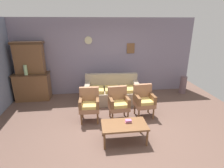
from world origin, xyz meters
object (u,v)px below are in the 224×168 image
(floor_vase_by_wall, at_px, (183,85))
(vase_on_cabinet, at_px, (25,70))
(floral_couch, at_px, (112,92))
(book_stack_on_table, at_px, (128,121))
(side_cabinet, at_px, (33,86))
(armchair_by_doorway, at_px, (144,99))
(armchair_near_couch_end, at_px, (89,103))
(coffee_table, at_px, (124,126))
(armchair_row_middle, at_px, (118,102))

(floor_vase_by_wall, bearing_deg, vase_on_cabinet, -179.12)
(vase_on_cabinet, xyz_separation_m, floral_couch, (2.75, -0.35, -0.76))
(floral_couch, bearing_deg, book_stack_on_table, -86.81)
(side_cabinet, height_order, book_stack_on_table, side_cabinet)
(vase_on_cabinet, relative_size, floor_vase_by_wall, 0.50)
(armchair_by_doorway, bearing_deg, floor_vase_by_wall, 37.24)
(book_stack_on_table, bearing_deg, armchair_near_couch_end, 132.39)
(floor_vase_by_wall, bearing_deg, armchair_by_doorway, -142.76)
(floral_couch, distance_m, book_stack_on_table, 2.07)
(floral_couch, height_order, floor_vase_by_wall, floral_couch)
(vase_on_cabinet, relative_size, coffee_table, 0.32)
(armchair_near_couch_end, height_order, book_stack_on_table, armchair_near_couch_end)
(side_cabinet, height_order, coffee_table, side_cabinet)
(armchair_row_middle, xyz_separation_m, book_stack_on_table, (0.08, -0.92, -0.05))
(floral_couch, xyz_separation_m, coffee_table, (0.01, -2.13, 0.05))
(book_stack_on_table, bearing_deg, floral_couch, 93.19)
(armchair_near_couch_end, xyz_separation_m, floor_vase_by_wall, (3.48, 1.56, -0.18))
(book_stack_on_table, relative_size, floor_vase_by_wall, 0.23)
(armchair_by_doorway, height_order, floor_vase_by_wall, armchair_by_doorway)
(armchair_row_middle, bearing_deg, coffee_table, -91.49)
(armchair_near_couch_end, height_order, armchair_by_doorway, same)
(side_cabinet, relative_size, armchair_near_couch_end, 1.28)
(coffee_table, distance_m, floor_vase_by_wall, 3.75)
(vase_on_cabinet, relative_size, armchair_row_middle, 0.36)
(floral_couch, distance_m, floor_vase_by_wall, 2.77)
(side_cabinet, relative_size, floral_couch, 0.64)
(armchair_row_middle, distance_m, armchair_by_doorway, 0.74)
(vase_on_cabinet, height_order, armchair_by_doorway, vase_on_cabinet)
(floral_couch, xyz_separation_m, book_stack_on_table, (0.12, -2.07, 0.13))
(armchair_near_couch_end, relative_size, book_stack_on_table, 6.06)
(armchair_by_doorway, distance_m, coffee_table, 1.32)
(side_cabinet, bearing_deg, floral_couch, -11.42)
(side_cabinet, bearing_deg, coffee_table, -45.00)
(vase_on_cabinet, bearing_deg, side_cabinet, 64.07)
(vase_on_cabinet, bearing_deg, armchair_near_couch_end, -36.37)
(floral_couch, relative_size, book_stack_on_table, 12.12)
(armchair_by_doorway, bearing_deg, armchair_near_couch_end, -177.70)
(floral_couch, distance_m, armchair_by_doorway, 1.32)
(coffee_table, xyz_separation_m, book_stack_on_table, (0.11, 0.06, 0.08))
(armchair_near_couch_end, distance_m, armchair_by_doorway, 1.52)
(floral_couch, distance_m, armchair_near_couch_end, 1.36)
(coffee_table, bearing_deg, side_cabinet, 135.00)
(floral_couch, height_order, book_stack_on_table, floral_couch)
(armchair_by_doorway, bearing_deg, vase_on_cabinet, 158.11)
(floral_couch, bearing_deg, armchair_by_doorway, -54.07)
(coffee_table, bearing_deg, floor_vase_by_wall, 43.25)
(coffee_table, bearing_deg, vase_on_cabinet, 137.99)
(armchair_near_couch_end, bearing_deg, side_cabinet, 139.07)
(floor_vase_by_wall, bearing_deg, coffee_table, -136.75)
(armchair_near_couch_end, distance_m, coffee_table, 1.27)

